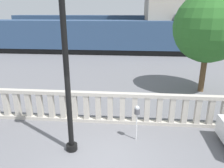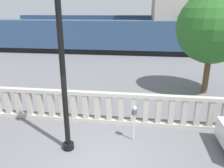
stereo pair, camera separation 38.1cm
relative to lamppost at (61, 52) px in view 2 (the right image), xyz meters
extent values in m
plane|color=slate|center=(1.07, -0.61, -3.18)|extent=(160.00, 160.00, 0.00)
cube|color=#BCB5A8|center=(1.07, 1.94, -3.11)|extent=(13.43, 0.24, 0.14)
cube|color=#BCB5A8|center=(1.07, 1.94, -1.97)|extent=(13.43, 0.24, 0.14)
cube|color=#BCB5A8|center=(-3.26, 1.94, -2.54)|extent=(0.20, 0.20, 1.00)
cube|color=#BCB5A8|center=(-2.78, 1.94, -2.54)|extent=(0.20, 0.20, 1.00)
cube|color=#BCB5A8|center=(-2.30, 1.94, -2.54)|extent=(0.20, 0.20, 1.00)
cube|color=#BCB5A8|center=(-1.82, 1.94, -2.54)|extent=(0.20, 0.20, 1.00)
cube|color=#BCB5A8|center=(-1.34, 1.94, -2.54)|extent=(0.20, 0.20, 1.00)
cube|color=#BCB5A8|center=(-0.86, 1.94, -2.54)|extent=(0.20, 0.20, 1.00)
cube|color=#BCB5A8|center=(-0.37, 1.94, -2.54)|extent=(0.20, 0.20, 1.00)
cube|color=#BCB5A8|center=(0.11, 1.94, -2.54)|extent=(0.20, 0.20, 1.00)
cube|color=#BCB5A8|center=(0.59, 1.94, -2.54)|extent=(0.20, 0.20, 1.00)
cube|color=#BCB5A8|center=(1.07, 1.94, -2.54)|extent=(0.20, 0.20, 1.00)
cube|color=#BCB5A8|center=(1.55, 1.94, -2.54)|extent=(0.20, 0.20, 1.00)
cube|color=#BCB5A8|center=(2.03, 1.94, -2.54)|extent=(0.20, 0.20, 1.00)
cube|color=#BCB5A8|center=(2.51, 1.94, -2.54)|extent=(0.20, 0.20, 1.00)
cube|color=#BCB5A8|center=(2.99, 1.94, -2.54)|extent=(0.20, 0.20, 1.00)
cube|color=#BCB5A8|center=(3.47, 1.94, -2.54)|extent=(0.20, 0.20, 1.00)
cube|color=#BCB5A8|center=(3.95, 1.94, -2.54)|extent=(0.20, 0.20, 1.00)
cube|color=#BCB5A8|center=(4.43, 1.94, -2.54)|extent=(0.20, 0.20, 1.00)
cube|color=#BCB5A8|center=(4.91, 1.94, -2.54)|extent=(0.20, 0.20, 1.00)
cube|color=#BCB5A8|center=(5.39, 1.94, -2.54)|extent=(0.20, 0.20, 1.00)
cylinder|color=black|center=(0.00, 0.00, -3.08)|extent=(0.36, 0.36, 0.20)
cylinder|color=black|center=(0.00, 0.00, -0.50)|extent=(0.17, 0.17, 4.97)
cylinder|color=silver|center=(2.09, 0.79, -2.68)|extent=(0.04, 0.04, 1.00)
cylinder|color=#4C4C51|center=(2.09, 0.79, -2.10)|extent=(0.19, 0.19, 0.18)
sphere|color=#B2B7BC|center=(2.09, 0.79, -1.97)|extent=(0.16, 0.16, 0.16)
cube|color=black|center=(-3.45, 16.98, -2.91)|extent=(24.25, 2.34, 0.55)
cube|color=navy|center=(-3.45, 16.98, -1.23)|extent=(24.75, 2.92, 2.80)
cube|color=navy|center=(7.42, 16.98, 0.46)|extent=(3.00, 2.63, 0.60)
cube|color=black|center=(-2.70, 24.56, -2.91)|extent=(22.82, 2.10, 0.55)
cube|color=navy|center=(-2.70, 24.56, -1.07)|extent=(23.29, 2.63, 3.13)
cube|color=navy|center=(7.44, 24.56, 0.80)|extent=(3.00, 2.37, 0.60)
cylinder|color=brown|center=(5.76, 6.00, -2.12)|extent=(0.30, 0.30, 2.12)
sphere|color=#2D6B28|center=(5.76, 6.00, 0.31)|extent=(3.66, 3.66, 3.66)
camera|label=1|loc=(1.85, -5.90, 1.12)|focal=35.00mm
camera|label=2|loc=(2.23, -5.86, 1.12)|focal=35.00mm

